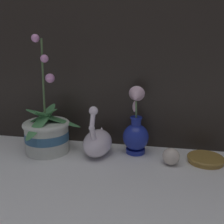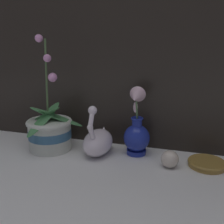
{
  "view_description": "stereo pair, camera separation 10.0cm",
  "coord_description": "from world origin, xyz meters",
  "px_view_note": "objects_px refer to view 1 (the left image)",
  "views": [
    {
      "loc": [
        0.15,
        -0.82,
        0.44
      ],
      "look_at": [
        -0.04,
        0.13,
        0.18
      ],
      "focal_mm": 42.0,
      "sensor_mm": 36.0,
      "label": 1
    },
    {
      "loc": [
        0.24,
        -0.8,
        0.44
      ],
      "look_at": [
        -0.04,
        0.13,
        0.18
      ],
      "focal_mm": 42.0,
      "sensor_mm": 36.0,
      "label": 2
    }
  ],
  "objects_px": {
    "orchid_potted_plant": "(47,133)",
    "glass_sphere": "(171,156)",
    "swan_figurine": "(98,141)",
    "blue_vase": "(136,131)",
    "amber_dish": "(206,159)"
  },
  "relations": [
    {
      "from": "swan_figurine",
      "to": "blue_vase",
      "type": "bearing_deg",
      "value": 15.69
    },
    {
      "from": "amber_dish",
      "to": "blue_vase",
      "type": "bearing_deg",
      "value": 173.53
    },
    {
      "from": "glass_sphere",
      "to": "amber_dish",
      "type": "distance_m",
      "value": 0.14
    },
    {
      "from": "orchid_potted_plant",
      "to": "glass_sphere",
      "type": "xyz_separation_m",
      "value": [
        0.5,
        -0.03,
        -0.05
      ]
    },
    {
      "from": "orchid_potted_plant",
      "to": "blue_vase",
      "type": "height_order",
      "value": "orchid_potted_plant"
    },
    {
      "from": "glass_sphere",
      "to": "swan_figurine",
      "type": "bearing_deg",
      "value": 172.97
    },
    {
      "from": "orchid_potted_plant",
      "to": "blue_vase",
      "type": "relative_size",
      "value": 1.69
    },
    {
      "from": "orchid_potted_plant",
      "to": "blue_vase",
      "type": "distance_m",
      "value": 0.36
    },
    {
      "from": "blue_vase",
      "to": "glass_sphere",
      "type": "xyz_separation_m",
      "value": [
        0.14,
        -0.08,
        -0.06
      ]
    },
    {
      "from": "blue_vase",
      "to": "amber_dish",
      "type": "height_order",
      "value": "blue_vase"
    },
    {
      "from": "swan_figurine",
      "to": "glass_sphere",
      "type": "height_order",
      "value": "swan_figurine"
    },
    {
      "from": "orchid_potted_plant",
      "to": "amber_dish",
      "type": "xyz_separation_m",
      "value": [
        0.63,
        0.02,
        -0.07
      ]
    },
    {
      "from": "orchid_potted_plant",
      "to": "glass_sphere",
      "type": "distance_m",
      "value": 0.5
    },
    {
      "from": "glass_sphere",
      "to": "amber_dish",
      "type": "height_order",
      "value": "glass_sphere"
    },
    {
      "from": "blue_vase",
      "to": "swan_figurine",
      "type": "bearing_deg",
      "value": -164.31
    }
  ]
}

